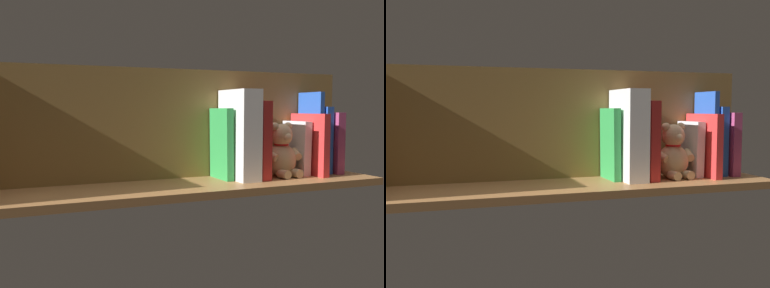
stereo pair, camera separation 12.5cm
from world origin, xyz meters
TOP-DOWN VIEW (x-y plane):
  - ground_plane at (0.00, 0.00)cm, footprint 117.70×27.27cm
  - shelf_back_panel at (0.00, -11.39)cm, footprint 117.70×1.50cm
  - book_0 at (-51.19, -3.38)cm, footprint 2.94×13.71cm
  - book_1 at (-47.69, -4.09)cm, footprint 2.62×12.29cm
  - book_2 at (-44.86, -4.42)cm, footprint 1.62×11.63cm
  - book_3 at (-42.18, -1.56)cm, footprint 2.32×17.36cm
  - book_4 at (-38.96, -4.07)cm, footprint 2.99×12.34cm
  - teddy_bear at (-31.25, -1.15)cm, footprint 13.85×11.46cm
  - book_5 at (-21.89, -2.38)cm, footprint 3.09×15.71cm
  - dictionary_thick_white at (-16.48, -1.99)cm, footprint 6.30×16.29cm
  - book_6 at (-11.54, -4.32)cm, footprint 2.48×11.83cm

SIDE VIEW (x-z plane):
  - ground_plane at x=0.00cm, z-range -2.20..0.00cm
  - teddy_bear at x=-31.25cm, z-range -1.03..16.10cm
  - book_4 at x=-38.96cm, z-range -0.02..17.36cm
  - book_3 at x=-42.18cm, z-range 0.00..19.81cm
  - book_0 at x=-51.19cm, z-range 0.00..20.15cm
  - book_6 at x=-11.54cm, z-range -0.01..21.55cm
  - book_1 at x=-47.69cm, z-range 0.00..22.02cm
  - book_5 at x=-21.89cm, z-range 0.00..23.70cm
  - book_2 at x=-44.86cm, z-range 0.00..26.81cm
  - dictionary_thick_white at x=-16.48cm, z-range 0.00..27.11cm
  - shelf_back_panel at x=0.00cm, z-range 0.00..33.47cm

